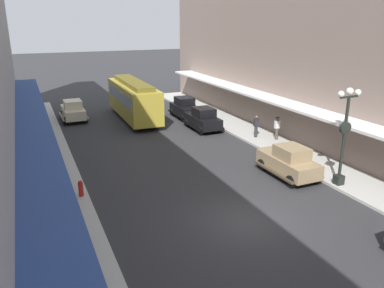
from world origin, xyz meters
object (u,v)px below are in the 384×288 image
(streetcar, at_px, (133,98))
(pedestrian_0, at_px, (256,126))
(parked_car_2, at_px, (203,118))
(lamp_post_with_clock, at_px, (345,133))
(parked_car_3, at_px, (185,107))
(fire_hydrant, at_px, (81,188))
(pedestrian_1, at_px, (277,128))
(parked_car_1, at_px, (289,161))
(parked_car_4, at_px, (73,110))

(streetcar, bearing_deg, pedestrian_0, -54.88)
(parked_car_2, bearing_deg, lamp_post_with_clock, -81.95)
(parked_car_2, distance_m, parked_car_3, 4.29)
(parked_car_2, distance_m, fire_hydrant, 14.15)
(parked_car_3, bearing_deg, streetcar, 163.70)
(streetcar, xyz_separation_m, lamp_post_with_clock, (5.98, -18.60, 1.08))
(pedestrian_1, bearing_deg, parked_car_3, 109.53)
(parked_car_2, bearing_deg, pedestrian_1, -54.51)
(parked_car_1, distance_m, streetcar, 16.97)
(parked_car_4, bearing_deg, parked_car_3, -17.84)
(parked_car_3, bearing_deg, pedestrian_1, -70.47)
(lamp_post_with_clock, height_order, pedestrian_1, lamp_post_with_clock)
(parked_car_2, distance_m, pedestrian_0, 4.65)
(parked_car_4, xyz_separation_m, pedestrian_0, (11.68, -11.22, 0.05))
(parked_car_4, distance_m, fire_hydrant, 16.41)
(parked_car_1, distance_m, parked_car_3, 15.07)
(parked_car_3, height_order, fire_hydrant, parked_car_3)
(parked_car_2, distance_m, parked_car_4, 11.72)
(parked_car_1, distance_m, parked_car_2, 10.79)
(parked_car_2, height_order, streetcar, streetcar)
(parked_car_2, xyz_separation_m, streetcar, (-4.14, 5.57, 0.96))
(parked_car_1, bearing_deg, parked_car_3, 89.90)
(parked_car_3, xyz_separation_m, pedestrian_0, (2.24, -8.19, 0.05))
(pedestrian_0, bearing_deg, pedestrian_1, -46.66)
(lamp_post_with_clock, distance_m, fire_hydrant, 13.59)
(fire_hydrant, bearing_deg, streetcar, 65.10)
(parked_car_1, xyz_separation_m, fire_hydrant, (-11.16, 1.79, -0.38))
(lamp_post_with_clock, bearing_deg, parked_car_1, 125.25)
(parked_car_2, xyz_separation_m, pedestrian_0, (2.53, -3.91, 0.05))
(parked_car_3, bearing_deg, parked_car_1, -90.10)
(streetcar, bearing_deg, lamp_post_with_clock, -72.17)
(parked_car_1, height_order, streetcar, streetcar)
(streetcar, relative_size, lamp_post_with_clock, 1.87)
(streetcar, xyz_separation_m, fire_hydrant, (-6.77, -14.57, -1.34))
(parked_car_4, xyz_separation_m, fire_hydrant, (-1.75, -16.32, -0.38))
(parked_car_1, relative_size, fire_hydrant, 5.20)
(lamp_post_with_clock, height_order, fire_hydrant, lamp_post_with_clock)
(parked_car_3, distance_m, lamp_post_with_clock, 17.50)
(parked_car_2, relative_size, parked_car_4, 1.00)
(parked_car_1, bearing_deg, streetcar, 105.05)
(parked_car_4, bearing_deg, pedestrian_0, -43.85)
(parked_car_4, relative_size, fire_hydrant, 5.20)
(fire_hydrant, bearing_deg, parked_car_3, 49.88)
(pedestrian_0, bearing_deg, fire_hydrant, -159.24)
(pedestrian_0, bearing_deg, parked_car_2, 122.89)
(parked_car_4, bearing_deg, streetcar, -19.17)
(pedestrian_1, bearing_deg, pedestrian_0, 133.34)
(parked_car_3, xyz_separation_m, fire_hydrant, (-11.19, -13.28, -0.38))
(parked_car_3, height_order, pedestrian_0, parked_car_3)
(lamp_post_with_clock, relative_size, fire_hydrant, 6.29)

